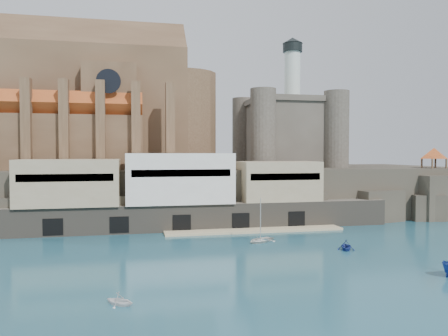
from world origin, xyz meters
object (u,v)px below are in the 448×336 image
pavilion (434,155)px  boat_1 (120,305)px  church (101,109)px  castle_keep (287,129)px

pavilion → boat_1: pavilion is taller
church → pavilion: (66.13, -15.85, -9.40)m
church → pavilion: bearing=-13.5°
pavilion → castle_keep: bearing=149.8°
church → boat_1: bearing=-84.8°
castle_keep → pavilion: bearing=-30.2°
castle_keep → pavilion: castle_keep is taller
church → castle_keep: 40.39m
castle_keep → boat_1: size_ratio=10.78×
church → castle_keep: church is taller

